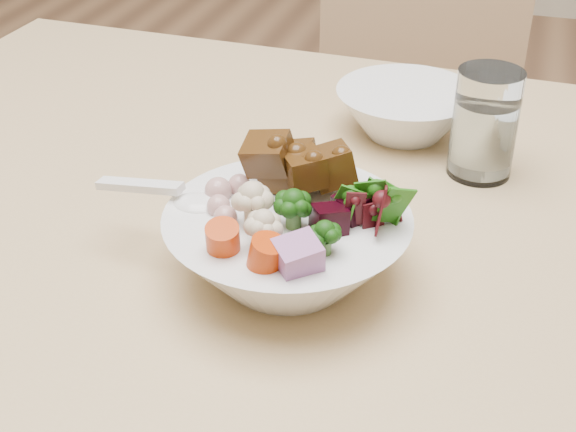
{
  "coord_description": "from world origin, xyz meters",
  "views": [
    {
      "loc": [
        0.21,
        -0.7,
        1.17
      ],
      "look_at": [
        0.04,
        -0.15,
        0.8
      ],
      "focal_mm": 50.0,
      "sensor_mm": 36.0,
      "label": 1
    }
  ],
  "objects": [
    {
      "name": "dining_table",
      "position": [
        0.21,
        -0.06,
        0.66
      ],
      "size": [
        1.61,
        0.94,
        0.74
      ],
      "rotation": [
        0.0,
        0.0,
        -0.04
      ],
      "color": "tan",
      "rests_on": "ground"
    },
    {
      "name": "chair_far",
      "position": [
        0.06,
        0.56,
        0.44
      ],
      "size": [
        0.41,
        0.41,
        0.78
      ],
      "rotation": [
        0.0,
        0.0,
        0.16
      ],
      "color": "tan",
      "rests_on": "ground"
    },
    {
      "name": "food_bowl",
      "position": [
        0.04,
        -0.14,
        0.78
      ],
      "size": [
        0.22,
        0.22,
        0.12
      ],
      "color": "white",
      "rests_on": "dining_table"
    },
    {
      "name": "soup_spoon",
      "position": [
        -0.06,
        -0.15,
        0.8
      ],
      "size": [
        0.13,
        0.04,
        0.02
      ],
      "rotation": [
        0.0,
        0.0,
        -0.11
      ],
      "color": "white",
      "rests_on": "food_bowl"
    },
    {
      "name": "water_glass",
      "position": [
        0.18,
        0.1,
        0.79
      ],
      "size": [
        0.07,
        0.07,
        0.12
      ],
      "color": "silver",
      "rests_on": "dining_table"
    },
    {
      "name": "side_bowl",
      "position": [
        0.09,
        0.17,
        0.77
      ],
      "size": [
        0.17,
        0.17,
        0.06
      ],
      "primitive_type": null,
      "color": "white",
      "rests_on": "dining_table"
    }
  ]
}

